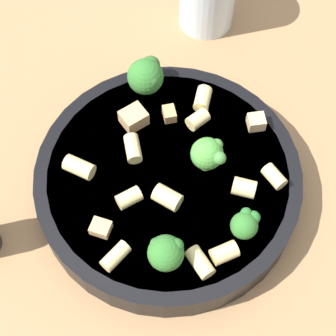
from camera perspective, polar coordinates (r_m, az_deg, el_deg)
ground_plane at (r=0.59m, az=-0.00°, el=-2.30°), size 2.00×2.00×0.00m
pasta_bowl at (r=0.57m, az=-0.00°, el=-1.28°), size 0.27×0.27×0.04m
broccoli_floret_0 at (r=0.50m, az=-0.09°, el=-8.58°), size 0.03×0.03×0.04m
broccoli_floret_1 at (r=0.52m, az=7.84°, el=-5.70°), size 0.03×0.03×0.03m
broccoli_floret_2 at (r=0.54m, az=4.09°, el=1.45°), size 0.03×0.03×0.04m
broccoli_floret_3 at (r=0.60m, az=-2.21°, el=9.37°), size 0.04×0.04×0.04m
rigatoni_0 at (r=0.51m, az=3.27°, el=-9.55°), size 0.03×0.03×0.02m
rigatoni_1 at (r=0.54m, az=-3.99°, el=-3.04°), size 0.03×0.03×0.02m
rigatoni_2 at (r=0.56m, az=10.74°, el=-0.85°), size 0.03×0.03×0.01m
rigatoni_3 at (r=0.52m, az=5.74°, el=-8.58°), size 0.03×0.02×0.02m
rigatoni_4 at (r=0.56m, az=-3.58°, el=2.00°), size 0.02×0.03×0.02m
rigatoni_5 at (r=0.56m, az=-9.03°, el=-0.05°), size 0.03×0.03×0.02m
rigatoni_6 at (r=0.54m, az=-0.47°, el=-2.99°), size 0.03×0.03×0.02m
rigatoni_7 at (r=0.52m, az=-5.36°, el=-8.91°), size 0.03×0.03×0.01m
rigatoni_8 at (r=0.60m, az=3.55°, el=7.04°), size 0.02×0.03×0.02m
rigatoni_9 at (r=0.55m, az=7.74°, el=-1.99°), size 0.03×0.02×0.02m
rigatoni_10 at (r=0.58m, az=3.04°, el=4.95°), size 0.03×0.03×0.02m
chicken_chunk_0 at (r=0.59m, az=0.06°, el=5.53°), size 0.02×0.02×0.01m
chicken_chunk_1 at (r=0.59m, az=8.95°, el=4.65°), size 0.02×0.02×0.01m
chicken_chunk_2 at (r=0.53m, az=-6.85°, el=-6.05°), size 0.02×0.02×0.01m
chicken_chunk_3 at (r=0.58m, az=-3.50°, el=5.12°), size 0.03×0.03×0.02m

